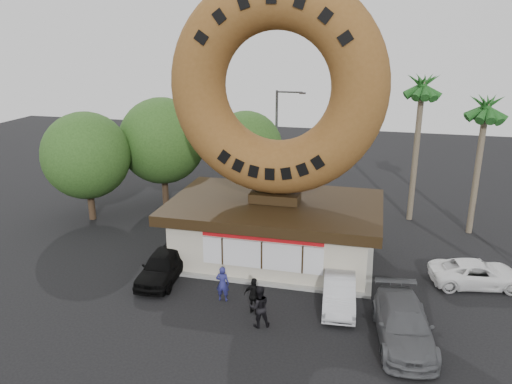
{
  "coord_description": "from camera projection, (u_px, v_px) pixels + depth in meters",
  "views": [
    {
      "loc": [
        5.01,
        -18.59,
        11.94
      ],
      "look_at": [
        -0.55,
        4.0,
        4.41
      ],
      "focal_mm": 35.0,
      "sensor_mm": 36.0,
      "label": 1
    }
  ],
  "objects": [
    {
      "name": "palm_far",
      "position": [
        486.0,
        112.0,
        28.73
      ],
      "size": [
        2.6,
        2.6,
        8.75
      ],
      "color": "#726651",
      "rests_on": "ground"
    },
    {
      "name": "tree_mid",
      "position": [
        246.0,
        148.0,
        35.52
      ],
      "size": [
        5.2,
        5.2,
        6.63
      ],
      "color": "#473321",
      "rests_on": "ground"
    },
    {
      "name": "giant_donut",
      "position": [
        276.0,
        87.0,
        24.67
      ],
      "size": [
        10.98,
        2.8,
        10.98
      ],
      "primitive_type": "torus",
      "rotation": [
        1.57,
        0.0,
        0.0
      ],
      "color": "brown",
      "rests_on": "donut_shop"
    },
    {
      "name": "tree_west",
      "position": [
        162.0,
        141.0,
        34.73
      ],
      "size": [
        6.0,
        6.0,
        7.65
      ],
      "color": "#473321",
      "rests_on": "ground"
    },
    {
      "name": "person_right",
      "position": [
        254.0,
        296.0,
        21.89
      ],
      "size": [
        1.06,
        0.62,
        1.7
      ],
      "primitive_type": "imported",
      "rotation": [
        0.0,
        0.0,
        2.92
      ],
      "color": "black",
      "rests_on": "ground"
    },
    {
      "name": "person_center",
      "position": [
        259.0,
        307.0,
        20.91
      ],
      "size": [
        1.11,
        1.01,
        1.85
      ],
      "primitive_type": "imported",
      "rotation": [
        0.0,
        0.0,
        3.56
      ],
      "color": "black",
      "rests_on": "ground"
    },
    {
      "name": "street_lamp",
      "position": [
        278.0,
        140.0,
        35.81
      ],
      "size": [
        2.11,
        0.2,
        8.0
      ],
      "color": "#59595E",
      "rests_on": "ground"
    },
    {
      "name": "ground",
      "position": [
        246.0,
        315.0,
        21.99
      ],
      "size": [
        90.0,
        90.0,
        0.0
      ],
      "primitive_type": "plane",
      "color": "black",
      "rests_on": "ground"
    },
    {
      "name": "car_white",
      "position": [
        477.0,
        274.0,
        24.39
      ],
      "size": [
        4.8,
        2.84,
        1.25
      ],
      "primitive_type": "imported",
      "rotation": [
        0.0,
        0.0,
        1.75
      ],
      "color": "white",
      "rests_on": "ground"
    },
    {
      "name": "palm_near",
      "position": [
        422.0,
        91.0,
        30.62
      ],
      "size": [
        2.6,
        2.6,
        9.75
      ],
      "color": "#726651",
      "rests_on": "ground"
    },
    {
      "name": "car_grey",
      "position": [
        403.0,
        324.0,
        19.97
      ],
      "size": [
        2.75,
        5.43,
        1.51
      ],
      "primitive_type": "imported",
      "rotation": [
        0.0,
        0.0,
        0.12
      ],
      "color": "#5C5D61",
      "rests_on": "ground"
    },
    {
      "name": "tree_far",
      "position": [
        86.0,
        156.0,
        31.93
      ],
      "size": [
        5.6,
        5.6,
        7.14
      ],
      "color": "#473321",
      "rests_on": "ground"
    },
    {
      "name": "donut_shop",
      "position": [
        275.0,
        228.0,
        26.97
      ],
      "size": [
        11.2,
        7.2,
        3.8
      ],
      "color": "#BCB5A1",
      "rests_on": "ground"
    },
    {
      "name": "person_left",
      "position": [
        223.0,
        284.0,
        22.94
      ],
      "size": [
        0.64,
        0.44,
        1.71
      ],
      "primitive_type": "imported",
      "rotation": [
        0.0,
        0.0,
        3.2
      ],
      "color": "navy",
      "rests_on": "ground"
    },
    {
      "name": "car_black",
      "position": [
        163.0,
        266.0,
        24.95
      ],
      "size": [
        1.99,
        4.42,
        1.47
      ],
      "primitive_type": "imported",
      "rotation": [
        0.0,
        0.0,
        0.06
      ],
      "color": "black",
      "rests_on": "ground"
    },
    {
      "name": "car_silver",
      "position": [
        339.0,
        292.0,
        22.56
      ],
      "size": [
        1.74,
        4.17,
        1.34
      ],
      "primitive_type": "imported",
      "rotation": [
        0.0,
        0.0,
        0.08
      ],
      "color": "#BABBC0",
      "rests_on": "ground"
    }
  ]
}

